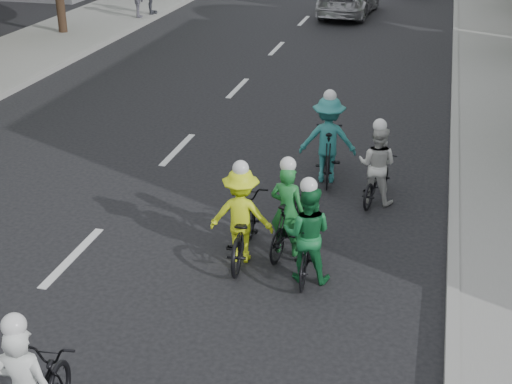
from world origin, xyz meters
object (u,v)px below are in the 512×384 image
at_px(cyclist_2, 288,219).
at_px(cyclist_4, 307,240).
at_px(cyclist_3, 377,172).
at_px(cyclist_5, 242,223).
at_px(cyclist_0, 328,145).

xyz_separation_m(cyclist_2, cyclist_4, (0.46, -0.73, 0.05)).
bearing_deg(cyclist_3, cyclist_2, 73.45).
bearing_deg(cyclist_5, cyclist_4, 158.37).
relative_size(cyclist_0, cyclist_2, 1.12).
bearing_deg(cyclist_2, cyclist_3, -108.23).
bearing_deg(cyclist_5, cyclist_3, -129.66).
distance_m(cyclist_3, cyclist_5, 3.32).
relative_size(cyclist_0, cyclist_5, 0.97).
bearing_deg(cyclist_0, cyclist_3, 135.92).
xyz_separation_m(cyclist_3, cyclist_5, (-1.88, -2.73, 0.05)).
bearing_deg(cyclist_5, cyclist_2, -154.56).
bearing_deg(cyclist_4, cyclist_3, -106.23).
height_order(cyclist_2, cyclist_3, cyclist_2).
xyz_separation_m(cyclist_3, cyclist_4, (-0.75, -3.07, 0.05)).
distance_m(cyclist_0, cyclist_3, 1.31).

